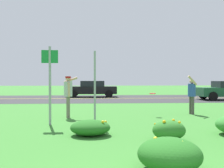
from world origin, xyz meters
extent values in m
plane|color=#387A2D|center=(0.00, 9.93, 0.00)|extent=(120.00, 120.00, 0.00)
cube|color=#2D2D30|center=(0.00, 19.86, 0.00)|extent=(120.00, 9.43, 0.01)
cube|color=yellow|center=(0.00, 19.86, 0.01)|extent=(120.00, 0.16, 0.00)
ellipsoid|color=#23661E|center=(0.23, 2.15, 0.28)|extent=(1.09, 1.15, 0.55)
sphere|color=yellow|center=(0.27, 2.48, 0.44)|extent=(0.08, 0.08, 0.08)
sphere|color=yellow|center=(0.40, 2.02, 0.50)|extent=(0.07, 0.07, 0.07)
sphere|color=yellow|center=(0.43, 2.39, 0.42)|extent=(0.09, 0.09, 0.09)
sphere|color=yellow|center=(-0.01, 1.86, 0.45)|extent=(0.06, 0.06, 0.06)
sphere|color=yellow|center=(0.09, 2.08, 0.34)|extent=(0.08, 0.08, 0.08)
sphere|color=yellow|center=(0.03, 2.30, 0.51)|extent=(0.07, 0.07, 0.07)
ellipsoid|color=#23661E|center=(-1.15, 5.14, 0.21)|extent=(1.11, 1.00, 0.43)
sphere|color=yellow|center=(-0.81, 4.98, 0.40)|extent=(0.08, 0.08, 0.08)
sphere|color=yellow|center=(-0.77, 5.23, 0.32)|extent=(0.05, 0.05, 0.05)
sphere|color=yellow|center=(-0.92, 4.83, 0.26)|extent=(0.06, 0.06, 0.06)
sphere|color=yellow|center=(-0.72, 5.32, 0.34)|extent=(0.08, 0.08, 0.08)
sphere|color=yellow|center=(-0.88, 4.83, 0.26)|extent=(0.06, 0.06, 0.06)
ellipsoid|color=#2D7526|center=(0.86, 4.41, 0.25)|extent=(0.85, 0.75, 0.51)
sphere|color=yellow|center=(1.03, 4.07, 0.51)|extent=(0.07, 0.07, 0.07)
sphere|color=yellow|center=(1.03, 4.45, 0.37)|extent=(0.08, 0.08, 0.08)
sphere|color=yellow|center=(0.52, 4.51, 0.40)|extent=(0.05, 0.05, 0.05)
sphere|color=yellow|center=(0.98, 4.41, 0.51)|extent=(0.08, 0.08, 0.08)
sphere|color=yellow|center=(1.08, 4.41, 0.30)|extent=(0.08, 0.08, 0.08)
sphere|color=yellow|center=(0.71, 4.29, 0.49)|extent=(0.08, 0.08, 0.08)
sphere|color=yellow|center=(0.96, 4.58, 0.35)|extent=(0.05, 0.05, 0.05)
cube|color=#93969B|center=(-2.55, 6.99, 1.34)|extent=(0.07, 0.10, 2.68)
cube|color=#197F38|center=(-2.55, 6.96, 2.33)|extent=(0.56, 0.03, 0.44)
cube|color=#93969B|center=(-1.02, 6.99, 1.27)|extent=(0.07, 0.10, 2.53)
cylinder|color=#B2B2B7|center=(-2.09, 8.66, 1.17)|extent=(0.34, 0.34, 0.61)
sphere|color=tan|center=(-2.09, 8.66, 1.58)|extent=(0.21, 0.21, 0.21)
cylinder|color=#726B5B|center=(-2.10, 8.74, 0.43)|extent=(0.14, 0.14, 0.86)
cylinder|color=#726B5B|center=(-2.08, 8.57, 0.43)|extent=(0.14, 0.14, 0.86)
cylinder|color=tan|center=(-2.01, 8.87, 1.53)|extent=(0.58, 0.17, 0.28)
cylinder|color=tan|center=(-2.04, 8.47, 1.15)|extent=(0.12, 0.10, 0.58)
cylinder|color=red|center=(-2.09, 8.66, 1.65)|extent=(0.22, 0.22, 0.07)
cylinder|color=red|center=(-2.00, 8.67, 1.61)|extent=(0.15, 0.15, 0.02)
cylinder|color=#2D4C9E|center=(3.32, 9.41, 1.08)|extent=(0.34, 0.34, 0.57)
sphere|color=tan|center=(3.32, 9.41, 1.47)|extent=(0.21, 0.21, 0.21)
cylinder|color=#4C4742|center=(3.33, 9.33, 0.40)|extent=(0.14, 0.14, 0.80)
cylinder|color=#4C4742|center=(3.31, 9.50, 0.40)|extent=(0.14, 0.14, 0.80)
cylinder|color=tan|center=(3.27, 9.21, 1.52)|extent=(0.45, 0.15, 0.44)
cylinder|color=tan|center=(3.27, 9.61, 1.07)|extent=(0.12, 0.10, 0.54)
cylinder|color=red|center=(1.45, 9.00, 0.96)|extent=(0.26, 0.27, 0.03)
torus|color=red|center=(1.45, 9.00, 0.95)|extent=(0.26, 0.26, 0.03)
cylinder|color=black|center=(7.70, 16.85, 0.33)|extent=(0.66, 0.22, 0.66)
cylinder|color=black|center=(7.70, 18.63, 0.33)|extent=(0.66, 0.22, 0.66)
cube|color=black|center=(-1.28, 21.99, 0.62)|extent=(4.50, 1.82, 0.66)
cube|color=black|center=(-1.18, 21.99, 1.19)|extent=(2.10, 1.64, 0.52)
cylinder|color=black|center=(-2.83, 21.10, 0.33)|extent=(0.66, 0.22, 0.66)
cylinder|color=black|center=(-2.83, 22.88, 0.33)|extent=(0.66, 0.22, 0.66)
cylinder|color=black|center=(0.27, 21.10, 0.33)|extent=(0.66, 0.22, 0.66)
cylinder|color=black|center=(0.27, 22.88, 0.33)|extent=(0.66, 0.22, 0.66)
camera|label=1|loc=(-1.04, -2.28, 1.54)|focal=43.00mm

